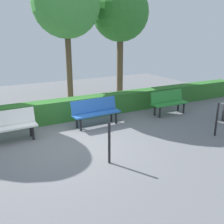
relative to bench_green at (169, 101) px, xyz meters
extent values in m
plane|color=slate|center=(4.10, 0.77, -0.48)|extent=(18.50, 18.50, 0.00)
cube|color=#2D8C38|center=(0.00, 0.07, -0.06)|extent=(1.41, 0.44, 0.05)
cube|color=#2D8C38|center=(0.00, -0.12, 0.17)|extent=(1.41, 0.14, 0.42)
cylinder|color=black|center=(-0.55, 0.23, -0.28)|extent=(0.07, 0.07, 0.39)
cylinder|color=black|center=(-0.55, -0.07, -0.28)|extent=(0.07, 0.07, 0.39)
cylinder|color=black|center=(0.56, 0.22, -0.28)|extent=(0.07, 0.07, 0.39)
cylinder|color=black|center=(0.55, -0.08, -0.28)|extent=(0.07, 0.07, 0.39)
cube|color=blue|center=(2.87, -0.08, -0.06)|extent=(1.59, 0.49, 0.05)
cube|color=blue|center=(2.88, -0.27, 0.17)|extent=(1.57, 0.20, 0.42)
cylinder|color=black|center=(2.23, 0.04, -0.28)|extent=(0.07, 0.07, 0.39)
cylinder|color=black|center=(2.24, -0.26, -0.28)|extent=(0.07, 0.07, 0.39)
cylinder|color=black|center=(3.50, 0.09, -0.28)|extent=(0.07, 0.07, 0.39)
cylinder|color=black|center=(3.51, -0.21, -0.28)|extent=(0.07, 0.07, 0.39)
cube|color=white|center=(5.58, -0.03, -0.06)|extent=(1.60, 0.47, 0.05)
cube|color=white|center=(5.58, -0.22, 0.17)|extent=(1.59, 0.17, 0.42)
cylinder|color=black|center=(4.93, 0.10, -0.28)|extent=(0.07, 0.07, 0.39)
cylinder|color=black|center=(4.94, -0.20, -0.28)|extent=(0.07, 0.07, 0.39)
cube|color=#2D6B28|center=(2.84, -1.13, -0.12)|extent=(14.50, 0.55, 0.73)
cylinder|color=brown|center=(0.19, -3.28, 1.02)|extent=(0.29, 0.29, 2.99)
sphere|color=#337A2D|center=(0.19, -3.28, 3.26)|extent=(2.49, 2.49, 2.49)
cylinder|color=brown|center=(2.76, -2.89, 1.11)|extent=(0.23, 0.23, 3.17)
sphere|color=#479942|center=(2.76, -2.89, 3.47)|extent=(2.59, 2.59, 2.59)
cylinder|color=black|center=(0.16, 2.30, 0.02)|extent=(0.06, 0.06, 1.00)
cylinder|color=black|center=(3.66, 2.30, 0.02)|extent=(0.06, 0.06, 1.00)
camera|label=1|loc=(6.10, 6.99, 2.40)|focal=40.83mm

